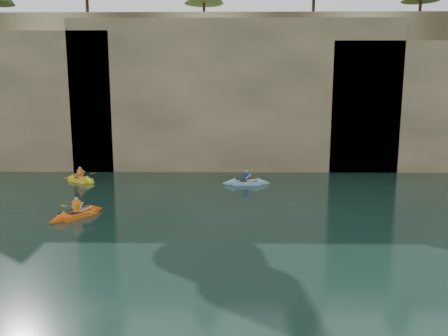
{
  "coord_description": "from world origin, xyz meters",
  "views": [
    {
      "loc": [
        1.67,
        -10.41,
        5.85
      ],
      "look_at": [
        1.44,
        5.99,
        3.0
      ],
      "focal_mm": 35.0,
      "sensor_mm": 36.0,
      "label": 1
    }
  ],
  "objects": [
    {
      "name": "cliff_slab_center",
      "position": [
        2.0,
        22.6,
        5.7
      ],
      "size": [
        24.0,
        2.4,
        11.4
      ],
      "primitive_type": "cube",
      "color": "tan",
      "rests_on": "ground"
    },
    {
      "name": "sea_cave_center",
      "position": [
        -4.0,
        21.95,
        1.6
      ],
      "size": [
        3.5,
        1.0,
        3.2
      ],
      "primitive_type": "cube",
      "color": "black",
      "rests_on": "ground"
    },
    {
      "name": "cliff",
      "position": [
        0.0,
        30.0,
        6.0
      ],
      "size": [
        70.0,
        16.0,
        12.0
      ],
      "primitive_type": "cube",
      "color": "tan",
      "rests_on": "ground"
    },
    {
      "name": "kayaker_ltblue_mid",
      "position": [
        2.72,
        17.04,
        0.15
      ],
      "size": [
        3.16,
        2.35,
        1.19
      ],
      "rotation": [
        0.0,
        0.0,
        0.06
      ],
      "color": "#7EAED3",
      "rests_on": "ground"
    },
    {
      "name": "sea_cave_east",
      "position": [
        10.0,
        21.95,
        2.25
      ],
      "size": [
        5.0,
        1.0,
        4.5
      ],
      "primitive_type": "cube",
      "color": "black",
      "rests_on": "ground"
    },
    {
      "name": "ground",
      "position": [
        0.0,
        0.0,
        0.0
      ],
      "size": [
        160.0,
        160.0,
        0.0
      ],
      "primitive_type": "plane",
      "color": "black",
      "rests_on": "ground"
    },
    {
      "name": "kayaker_yellow",
      "position": [
        -8.27,
        17.86,
        0.15
      ],
      "size": [
        2.88,
        2.34,
        1.23
      ],
      "rotation": [
        0.0,
        0.0,
        -0.62
      ],
      "color": "yellow",
      "rests_on": "ground"
    },
    {
      "name": "kayaker_orange",
      "position": [
        -5.6,
        9.53,
        0.15
      ],
      "size": [
        2.31,
        3.03,
        1.2
      ],
      "rotation": [
        0.0,
        0.0,
        1.0
      ],
      "color": "#FF5B10",
      "rests_on": "ground"
    }
  ]
}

